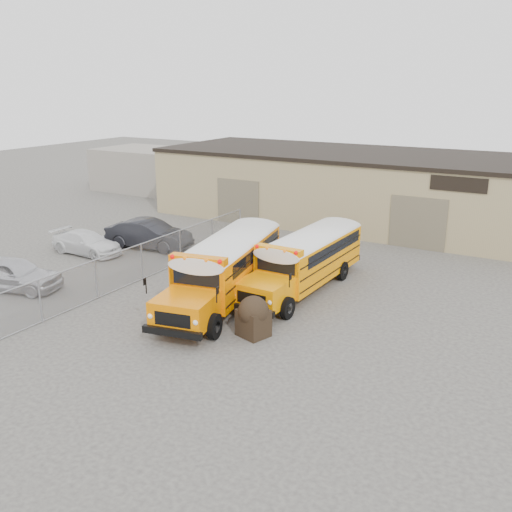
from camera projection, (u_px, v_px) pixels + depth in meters
The scene contains 10 objects.
ground at pixel (210, 327), 22.26m from camera, with size 120.00×120.00×0.00m, color #423F3D.
warehouse at pixel (379, 188), 38.11m from camera, with size 30.20×10.20×4.67m.
chainlink_fence at pixel (142, 262), 27.36m from camera, with size 0.07×18.07×1.81m.
distant_building_left at pixel (146, 169), 50.50m from camera, with size 8.00×6.00×3.60m, color gray.
school_bus_left at pixel (267, 232), 29.95m from camera, with size 4.12×9.84×2.80m.
school_bus_right at pixel (352, 231), 30.54m from camera, with size 2.78×8.98×2.61m.
tarp_bundle at pixel (253, 316), 21.23m from camera, with size 1.28×1.21×1.58m.
car_silver at pixel (13, 274), 26.03m from camera, with size 1.81×4.51×1.54m, color silver.
car_white at pixel (87, 243), 31.61m from camera, with size 1.75×4.31×1.25m, color silver.
car_dark at pixel (149, 234), 32.62m from camera, with size 1.74×4.98×1.64m, color black.
Camera 1 is at (11.84, -16.82, 9.13)m, focal length 40.00 mm.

